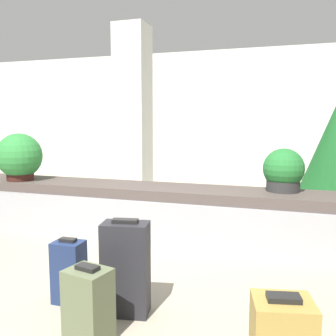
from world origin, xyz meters
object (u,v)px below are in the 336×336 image
object	(u,v)px
suitcase_3	(89,306)
potted_plant_2	(19,157)
suitcase_1	(126,268)
potted_plant_1	(283,171)
pillar	(133,116)
suitcase_4	(69,272)
traveler_0	(142,141)

from	to	relation	value
suitcase_3	potted_plant_2	bearing A→B (deg)	148.58
suitcase_1	potted_plant_1	xyz separation A→B (m)	(1.13, 2.20, 0.53)
suitcase_3	pillar	bearing A→B (deg)	121.38
pillar	potted_plant_1	bearing A→B (deg)	-29.63
suitcase_1	potted_plant_2	size ratio (longest dim) A/B	1.11
pillar	suitcase_1	size ratio (longest dim) A/B	4.19
suitcase_4	potted_plant_1	xyz separation A→B (m)	(1.66, 2.17, 0.64)
suitcase_3	potted_plant_2	world-z (taller)	potted_plant_2
potted_plant_1	pillar	bearing A→B (deg)	150.37
suitcase_4	pillar	bearing A→B (deg)	103.55
suitcase_1	suitcase_3	bearing A→B (deg)	-110.65
suitcase_4	potted_plant_2	size ratio (longest dim) A/B	0.80
potted_plant_1	potted_plant_2	xyz separation A→B (m)	(-3.68, -0.27, 0.09)
potted_plant_1	traveler_0	bearing A→B (deg)	137.79
pillar	suitcase_4	xyz separation A→B (m)	(0.98, -3.67, -1.34)
pillar	suitcase_4	world-z (taller)	pillar
pillar	suitcase_1	xyz separation A→B (m)	(1.51, -3.70, -1.23)
suitcase_1	traveler_0	bearing A→B (deg)	100.06
potted_plant_1	traveler_0	world-z (taller)	traveler_0
suitcase_4	traveler_0	world-z (taller)	traveler_0
pillar	potted_plant_2	xyz separation A→B (m)	(-1.04, -1.78, -0.61)
pillar	suitcase_4	bearing A→B (deg)	-75.02
pillar	suitcase_1	distance (m)	4.18
suitcase_3	suitcase_4	size ratio (longest dim) A/B	0.99
suitcase_3	traveler_0	xyz separation A→B (m)	(-1.73, 5.30, 0.82)
suitcase_3	traveler_0	distance (m)	5.64
pillar	potted_plant_1	world-z (taller)	pillar
suitcase_3	potted_plant_1	bearing A→B (deg)	77.66
suitcase_4	potted_plant_1	size ratio (longest dim) A/B	1.04
potted_plant_1	suitcase_4	bearing A→B (deg)	-127.35
pillar	potted_plant_1	distance (m)	3.12
suitcase_1	suitcase_3	size ratio (longest dim) A/B	1.39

